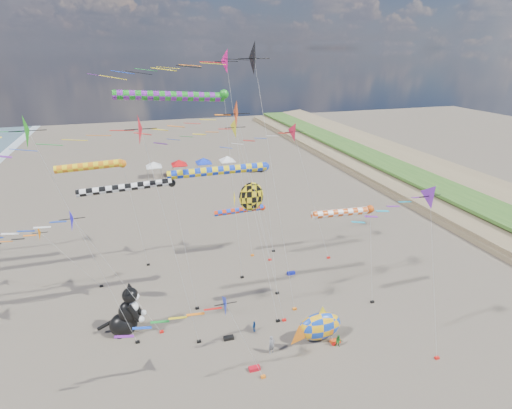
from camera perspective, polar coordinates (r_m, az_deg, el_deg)
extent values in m
cone|color=yellow|center=(42.74, -2.22, 11.14)|extent=(2.30, 2.46, 2.54)
cylinder|color=#B2B2B2|center=(45.42, 0.05, 0.88)|extent=(3.51, 0.02, 16.64)
cube|color=black|center=(49.39, 2.00, -7.87)|extent=(0.36, 0.24, 0.20)
cone|color=#061DC0|center=(28.99, -3.57, -13.87)|extent=(1.68, 1.80, 1.85)
cylinder|color=#B2B2B2|center=(31.54, -1.13, -19.10)|extent=(2.45, 0.02, 7.53)
cube|color=black|center=(34.28, 1.04, -23.37)|extent=(0.36, 0.24, 0.20)
cone|color=purple|center=(30.36, 25.34, 0.88)|extent=(1.84, 1.97, 2.04)
cylinder|color=#B2B2B2|center=(34.10, 24.84, -10.54)|extent=(2.30, 0.02, 14.67)
cube|color=black|center=(38.85, 24.44, -19.32)|extent=(0.36, 0.24, 0.20)
cone|color=black|center=(32.30, 2.02, 20.24)|extent=(2.58, 2.76, 2.85)
cylinder|color=#B2B2B2|center=(35.08, 4.02, 0.57)|extent=(2.93, 0.02, 23.60)
cube|color=black|center=(41.18, 5.54, -14.61)|extent=(0.36, 0.24, 0.20)
cone|color=#1910C7|center=(33.23, -21.63, -0.87)|extent=(1.86, 1.99, 2.05)
cylinder|color=#B2B2B2|center=(35.80, -17.22, -9.85)|extent=(3.80, 0.02, 12.51)
cube|color=black|center=(39.23, -13.34, -17.27)|extent=(0.36, 0.24, 0.20)
cone|color=#F6117E|center=(43.70, -3.16, 19.81)|extent=(2.57, 2.75, 2.83)
cylinder|color=#B2B2B2|center=(45.73, -1.71, 5.25)|extent=(1.92, 0.02, 23.05)
cube|color=black|center=(50.35, -0.52, -7.24)|extent=(0.36, 0.24, 0.20)
cone|color=red|center=(29.11, -13.93, 10.75)|extent=(2.22, 2.38, 2.45)
cylinder|color=#B2B2B2|center=(32.26, -10.72, -6.03)|extent=(1.95, 0.02, 19.17)
cube|color=black|center=(37.61, -8.14, -18.79)|extent=(0.36, 0.24, 0.20)
cone|color=#1E911A|center=(30.97, -26.49, 9.79)|extent=(2.36, 2.53, 2.60)
cylinder|color=#B2B2B2|center=(33.69, -21.06, -5.94)|extent=(3.32, 0.02, 19.18)
cube|color=black|center=(38.66, -16.56, -18.30)|extent=(0.36, 0.24, 0.20)
cone|color=#E6400E|center=(31.13, 1.39, 12.79)|extent=(2.23, 2.39, 2.46)
cylinder|color=#B2B2B2|center=(34.31, 2.87, -3.53)|extent=(2.06, 0.02, 19.59)
cube|color=black|center=(39.68, 4.04, -16.13)|extent=(0.36, 0.24, 0.20)
cone|color=red|center=(43.71, 7.47, 10.13)|extent=(2.16, 2.31, 2.38)
cylinder|color=#B2B2B2|center=(46.61, 9.00, 0.63)|extent=(3.58, 0.02, 15.84)
cube|color=black|center=(50.62, 10.32, -7.46)|extent=(0.36, 0.24, 0.20)
cone|color=orange|center=(44.89, -26.87, -3.65)|extent=(1.54, 1.65, 1.70)
cylinder|color=#B2B2B2|center=(46.05, -23.99, -7.39)|extent=(3.55, 0.02, 7.01)
cube|color=black|center=(47.45, -21.23, -10.81)|extent=(0.36, 0.24, 0.20)
cylinder|color=orange|center=(45.55, -22.78, 5.07)|extent=(6.72, 0.83, 0.83)
sphere|color=orange|center=(45.31, -18.56, 5.55)|extent=(0.88, 0.88, 0.88)
cylinder|color=#B2B2B2|center=(47.31, -16.76, -1.76)|extent=(1.52, 0.02, 12.72)
cube|color=black|center=(50.01, -15.14, -8.28)|extent=(0.36, 0.24, 0.20)
cylinder|color=red|center=(47.60, -2.46, -0.82)|extent=(5.95, 0.69, 0.69)
sphere|color=red|center=(48.38, 0.95, -0.43)|extent=(0.73, 0.73, 0.73)
cylinder|color=#B2B2B2|center=(49.84, 1.75, -3.67)|extent=(1.52, 0.02, 6.25)
cube|color=black|center=(51.42, 2.50, -6.62)|extent=(0.36, 0.24, 0.20)
cylinder|color=blue|center=(35.78, -5.50, 4.85)|extent=(8.86, 0.79, 0.79)
sphere|color=blue|center=(36.87, 1.27, 5.45)|extent=(0.82, 0.82, 0.82)
cylinder|color=#B2B2B2|center=(39.62, 2.22, -4.32)|extent=(1.52, 0.02, 14.11)
cube|color=black|center=(43.31, 3.05, -12.51)|extent=(0.36, 0.24, 0.20)
cylinder|color=black|center=(35.23, -18.19, 2.34)|extent=(7.72, 0.65, 0.65)
sphere|color=black|center=(35.31, -11.95, 3.01)|extent=(0.68, 0.68, 0.68)
cylinder|color=#B2B2B2|center=(37.97, -10.05, -6.49)|extent=(1.52, 0.02, 13.38)
cube|color=black|center=(41.50, -8.39, -14.44)|extent=(0.36, 0.24, 0.20)
cylinder|color=#CA470E|center=(36.56, 12.13, -1.12)|extent=(5.82, 0.69, 0.69)
sphere|color=#CA470E|center=(38.00, 15.98, -0.61)|extent=(0.73, 0.73, 0.73)
cylinder|color=#B2B2B2|center=(40.58, 16.13, -7.40)|extent=(1.52, 0.02, 10.54)
cube|color=black|center=(43.61, 16.27, -13.20)|extent=(0.36, 0.24, 0.20)
cylinder|color=#1A921F|center=(38.15, -12.14, 14.92)|extent=(9.94, 0.84, 0.84)
sphere|color=#1A921F|center=(38.93, -4.60, 15.43)|extent=(0.88, 0.88, 0.88)
cylinder|color=#B2B2B2|center=(41.38, -3.17, 1.41)|extent=(1.52, 0.02, 20.24)
cube|color=black|center=(45.94, -1.99, -10.31)|extent=(0.36, 0.24, 0.20)
ellipsoid|color=yellow|center=(34.74, -0.68, 1.12)|extent=(2.20, 0.40, 2.64)
cone|color=yellow|center=(34.38, -3.08, 0.86)|extent=(0.12, 1.80, 1.80)
cylinder|color=#B2B2B2|center=(36.73, 1.32, -8.20)|extent=(2.03, 2.03, 12.21)
cube|color=black|center=(39.56, 3.15, -16.25)|extent=(0.36, 0.24, 0.20)
ellipsoid|color=blue|center=(37.08, 9.09, -16.81)|extent=(4.28, 2.60, 2.67)
cone|color=orange|center=(36.29, 5.64, -17.60)|extent=(1.92, 0.62, 1.96)
cone|color=yellow|center=(36.35, 9.48, -15.09)|extent=(1.40, 0.46, 1.42)
cylinder|color=#B2B2B2|center=(37.73, 10.83, -18.03)|extent=(0.11, 1.03, 1.05)
cube|color=red|center=(37.65, 11.11, -18.97)|extent=(0.36, 0.24, 0.20)
imported|color=slate|center=(35.81, 2.25, -19.40)|extent=(0.72, 0.59, 1.70)
imported|color=#1F7327|center=(37.23, 11.71, -18.58)|extent=(0.69, 0.61, 1.17)
imported|color=#2260B2|center=(38.19, -0.27, -17.00)|extent=(0.60, 0.62, 1.05)
cube|color=#D64212|center=(37.88, 11.26, -18.59)|extent=(0.90, 0.44, 0.30)
cube|color=red|center=(34.82, -0.22, -22.38)|extent=(0.90, 0.44, 0.30)
cube|color=black|center=(37.62, -3.92, -18.49)|extent=(0.90, 0.44, 0.30)
cube|color=#131DBF|center=(46.72, 5.03, -9.73)|extent=(0.90, 0.44, 0.30)
cube|color=white|center=(82.39, -14.36, 5.25)|extent=(3.00, 3.00, 0.15)
pyramid|color=white|center=(82.12, -14.43, 5.96)|extent=(4.20, 4.20, 1.00)
cylinder|color=#999999|center=(81.42, -15.14, 4.14)|extent=(0.08, 0.08, 2.20)
cylinder|color=#999999|center=(81.52, -13.32, 4.33)|extent=(0.08, 0.08, 2.20)
cylinder|color=#999999|center=(83.91, -15.23, 4.64)|extent=(0.08, 0.08, 2.20)
cylinder|color=#999999|center=(84.01, -13.47, 4.83)|extent=(0.08, 0.08, 2.20)
cube|color=red|center=(82.73, -10.90, 5.61)|extent=(3.00, 3.00, 0.15)
pyramid|color=red|center=(82.46, -10.95, 6.31)|extent=(4.20, 4.20, 1.00)
cylinder|color=#999999|center=(81.69, -11.64, 4.51)|extent=(0.08, 0.08, 2.20)
cylinder|color=#999999|center=(81.94, -9.83, 4.69)|extent=(0.08, 0.08, 2.20)
cylinder|color=#999999|center=(84.17, -11.84, 4.99)|extent=(0.08, 0.08, 2.20)
cylinder|color=#999999|center=(84.42, -10.08, 5.17)|extent=(0.08, 0.08, 2.20)
cube|color=#1532D2|center=(83.37, -7.48, 5.93)|extent=(3.00, 3.00, 0.15)
pyramid|color=#1532D2|center=(83.10, -7.52, 6.63)|extent=(4.20, 4.20, 1.00)
cylinder|color=#999999|center=(82.26, -8.18, 4.85)|extent=(0.08, 0.08, 2.20)
cylinder|color=#999999|center=(82.67, -6.39, 5.02)|extent=(0.08, 0.08, 2.20)
cylinder|color=#999999|center=(84.73, -8.47, 5.32)|extent=(0.08, 0.08, 2.20)
cylinder|color=#999999|center=(85.13, -6.73, 5.49)|extent=(0.08, 0.08, 2.20)
cube|color=white|center=(84.31, -4.12, 6.24)|extent=(3.00, 3.00, 0.15)
pyramid|color=white|center=(84.04, -4.14, 6.93)|extent=(4.20, 4.20, 1.00)
cylinder|color=#999999|center=(83.12, -4.77, 5.17)|extent=(0.08, 0.08, 2.20)
cylinder|color=#999999|center=(83.69, -3.02, 5.33)|extent=(0.08, 0.08, 2.20)
cylinder|color=#999999|center=(85.57, -5.15, 5.63)|extent=(0.08, 0.08, 2.20)
cylinder|color=#999999|center=(86.12, -3.45, 5.78)|extent=(0.08, 0.08, 2.20)
imported|color=#26262D|center=(84.24, -0.12, 5.15)|extent=(4.10, 2.49, 1.30)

